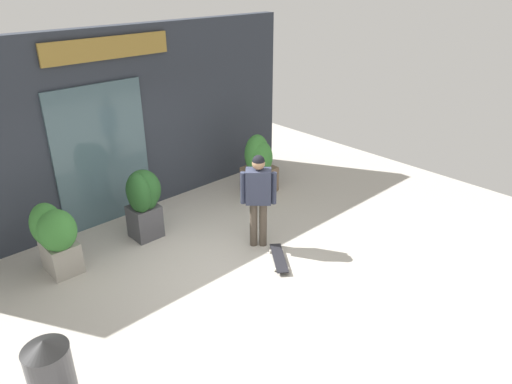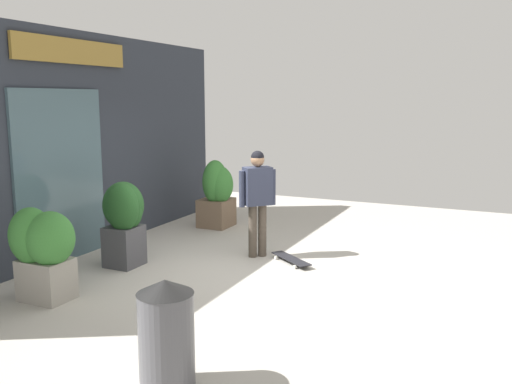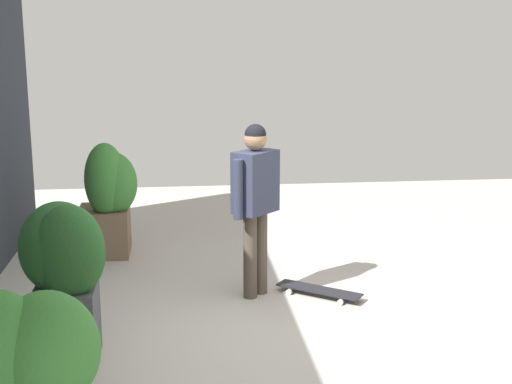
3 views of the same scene
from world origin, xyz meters
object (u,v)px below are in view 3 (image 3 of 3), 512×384
object	(u,v)px
skateboard	(319,290)
planter_box_mid	(65,267)
skateboarder	(255,193)
planter_box_right	(107,197)
planter_box_left	(25,374)

from	to	relation	value
skateboard	planter_box_mid	world-z (taller)	planter_box_mid
skateboarder	planter_box_right	size ratio (longest dim) A/B	1.28
skateboard	planter_box_left	bearing A→B (deg)	-92.02
planter_box_mid	skateboard	bearing A→B (deg)	-62.40
skateboarder	planter_box_mid	bearing A→B (deg)	-96.98
planter_box_left	planter_box_mid	bearing A→B (deg)	0.29
planter_box_right	skateboarder	bearing A→B (deg)	-133.78
skateboard	planter_box_right	world-z (taller)	planter_box_right
skateboarder	planter_box_right	xyz separation A→B (m)	(1.44, 1.50, -0.33)
planter_box_right	planter_box_left	bearing A→B (deg)	179.26
skateboarder	planter_box_right	world-z (taller)	skateboarder
planter_box_left	planter_box_right	distance (m)	4.24
skateboarder	planter_box_left	size ratio (longest dim) A/B	1.43
planter_box_mid	skateboarder	bearing A→B (deg)	-51.62
skateboard	planter_box_left	distance (m)	3.50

